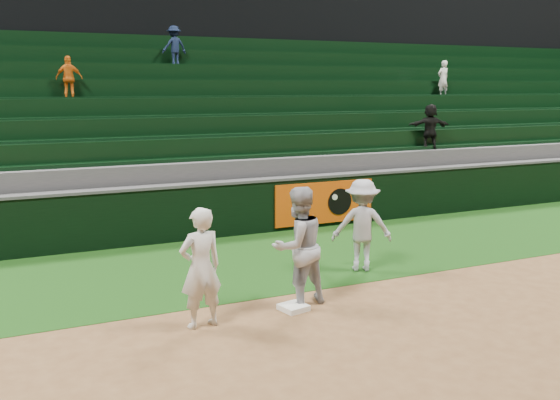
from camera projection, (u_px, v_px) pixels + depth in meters
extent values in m
plane|color=brown|center=(309.00, 314.00, 9.30)|extent=(70.00, 70.00, 0.00)
cube|color=#11360D|center=(238.00, 263.00, 11.98)|extent=(36.00, 4.20, 0.01)
cube|color=black|center=(101.00, 15.00, 23.81)|extent=(40.00, 12.00, 12.00)
cube|color=white|center=(294.00, 307.00, 9.44)|extent=(0.45, 0.45, 0.08)
imported|color=silver|center=(201.00, 268.00, 8.66)|extent=(0.68, 0.50, 1.72)
imported|color=#A2A4AC|center=(298.00, 247.00, 9.54)|extent=(1.01, 0.85, 1.85)
imported|color=#A6A9B4|center=(362.00, 225.00, 11.34)|extent=(1.25, 1.04, 1.69)
cube|color=black|center=(202.00, 212.00, 13.84)|extent=(36.00, 0.35, 1.20)
cube|color=#D84C0A|center=(325.00, 203.00, 14.90)|extent=(2.60, 0.05, 1.00)
cylinder|color=black|center=(340.00, 202.00, 15.04)|extent=(0.64, 0.02, 0.64)
cylinder|color=white|center=(335.00, 197.00, 14.94)|extent=(0.14, 0.02, 0.14)
cube|color=#424244|center=(201.00, 184.00, 13.73)|extent=(36.00, 0.40, 0.06)
cube|color=#3D3D3F|center=(192.00, 196.00, 14.45)|extent=(36.00, 0.85, 1.65)
cube|color=black|center=(188.00, 149.00, 14.48)|extent=(36.00, 0.14, 0.50)
cube|color=black|center=(190.00, 159.00, 14.37)|extent=(36.00, 0.45, 0.08)
cube|color=#3D3D3F|center=(182.00, 182.00, 15.16)|extent=(36.00, 0.85, 2.10)
cube|color=black|center=(177.00, 128.00, 15.16)|extent=(36.00, 0.14, 0.50)
cube|color=black|center=(179.00, 137.00, 15.04)|extent=(36.00, 0.45, 0.08)
cube|color=#3D3D3F|center=(172.00, 168.00, 15.88)|extent=(36.00, 0.85, 2.55)
cube|color=black|center=(168.00, 108.00, 15.84)|extent=(36.00, 0.14, 0.50)
cube|color=black|center=(170.00, 116.00, 15.72)|extent=(36.00, 0.45, 0.08)
cube|color=#3D3D3F|center=(164.00, 156.00, 16.60)|extent=(36.00, 0.85, 3.00)
cube|color=black|center=(159.00, 90.00, 16.52)|extent=(36.00, 0.14, 0.50)
cube|color=black|center=(161.00, 98.00, 16.40)|extent=(36.00, 0.45, 0.08)
cube|color=#3D3D3F|center=(156.00, 145.00, 17.32)|extent=(36.00, 0.85, 3.45)
cube|color=black|center=(151.00, 73.00, 17.19)|extent=(36.00, 0.14, 0.50)
cube|color=black|center=(153.00, 81.00, 17.08)|extent=(36.00, 0.45, 0.08)
cube|color=#3D3D3F|center=(148.00, 135.00, 18.04)|extent=(36.00, 0.85, 3.90)
cube|color=black|center=(143.00, 58.00, 17.87)|extent=(36.00, 0.14, 0.50)
cube|color=black|center=(145.00, 65.00, 17.76)|extent=(36.00, 0.45, 0.08)
cube|color=#3D3D3F|center=(142.00, 125.00, 18.76)|extent=(36.00, 0.85, 4.35)
cube|color=black|center=(136.00, 43.00, 18.55)|extent=(36.00, 0.14, 0.50)
cube|color=black|center=(138.00, 50.00, 18.44)|extent=(36.00, 0.45, 0.08)
imported|color=#CF6113|center=(69.00, 78.00, 15.26)|extent=(0.68, 0.42, 1.08)
imported|color=black|center=(430.00, 127.00, 16.91)|extent=(1.19, 0.68, 1.22)
imported|color=silver|center=(443.00, 79.00, 19.96)|extent=(0.44, 0.31, 1.15)
imported|color=#101B36|center=(174.00, 46.00, 17.89)|extent=(0.82, 0.58, 1.15)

